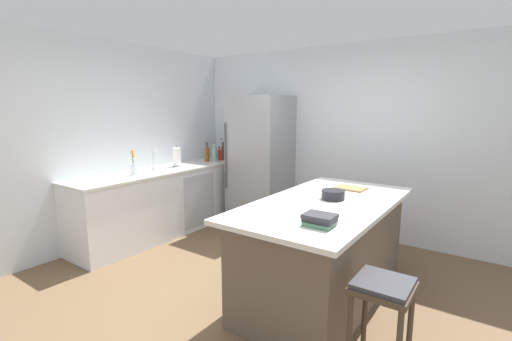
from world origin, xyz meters
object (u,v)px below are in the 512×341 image
object	(u,v)px
gin_bottle	(214,154)
whiskey_bottle	(207,154)
soda_bottle	(221,151)
cutting_board	(351,188)
cookbook_stack	(320,220)
bar_stool	(382,299)
flower_vase	(133,167)
paper_towel_roll	(177,157)
kitchen_island	(324,249)
hot_sauce_bottle	(219,155)
sink_faucet	(154,159)
mixing_bowl	(333,195)
syrup_bottle	(223,153)
refrigerator	(260,161)

from	to	relation	value
gin_bottle	whiskey_bottle	world-z (taller)	gin_bottle
soda_bottle	cutting_board	xyz separation A→B (m)	(2.62, -1.00, -0.11)
whiskey_bottle	cookbook_stack	world-z (taller)	whiskey_bottle
bar_stool	gin_bottle	bearing A→B (deg)	147.89
whiskey_bottle	flower_vase	bearing A→B (deg)	-88.79
paper_towel_roll	cookbook_stack	size ratio (longest dim) A/B	1.39
kitchen_island	paper_towel_roll	bearing A→B (deg)	166.99
hot_sauce_bottle	cookbook_stack	distance (m)	3.43
sink_faucet	cutting_board	size ratio (longest dim) A/B	0.95
flower_vase	mixing_bowl	world-z (taller)	flower_vase
hot_sauce_bottle	gin_bottle	distance (m)	0.12
bar_stool	cookbook_stack	world-z (taller)	cookbook_stack
hot_sauce_bottle	flower_vase	bearing A→B (deg)	-92.14
syrup_bottle	cookbook_stack	bearing A→B (deg)	-38.12
sink_faucet	soda_bottle	bearing A→B (deg)	89.43
cookbook_stack	cutting_board	size ratio (longest dim) A/B	0.71
soda_bottle	bar_stool	bearing A→B (deg)	-34.86
bar_stool	whiskey_bottle	xyz separation A→B (m)	(-3.31, 1.95, 0.48)
whiskey_bottle	syrup_bottle	bearing A→B (deg)	70.07
cookbook_stack	soda_bottle	bearing A→B (deg)	141.79
gin_bottle	whiskey_bottle	xyz separation A→B (m)	(-0.08, -0.08, -0.00)
refrigerator	sink_faucet	bearing A→B (deg)	-127.04
flower_vase	mixing_bowl	xyz separation A→B (m)	(2.58, 0.28, -0.05)
flower_vase	cutting_board	xyz separation A→B (m)	(2.56, 0.78, -0.09)
flower_vase	soda_bottle	xyz separation A→B (m)	(-0.06, 1.77, 0.03)
refrigerator	flower_vase	bearing A→B (deg)	-117.81
kitchen_island	hot_sauce_bottle	bearing A→B (deg)	150.46
sink_faucet	paper_towel_roll	xyz separation A→B (m)	(0.03, 0.39, -0.02)
hot_sauce_bottle	gin_bottle	world-z (taller)	gin_bottle
refrigerator	syrup_bottle	xyz separation A→B (m)	(-0.78, 0.06, 0.07)
refrigerator	cutting_board	bearing A→B (deg)	-25.91
mixing_bowl	soda_bottle	bearing A→B (deg)	150.49
sink_faucet	soda_bottle	distance (m)	1.39
gin_bottle	mixing_bowl	bearing A→B (deg)	-25.26
refrigerator	bar_stool	world-z (taller)	refrigerator
soda_bottle	whiskey_bottle	xyz separation A→B (m)	(0.03, -0.38, -0.01)
kitchen_island	sink_faucet	size ratio (longest dim) A/B	6.84
soda_bottle	syrup_bottle	xyz separation A→B (m)	(0.13, -0.11, -0.01)
paper_towel_roll	whiskey_bottle	size ratio (longest dim) A/B	1.05
soda_bottle	syrup_bottle	world-z (taller)	soda_bottle
soda_bottle	hot_sauce_bottle	xyz separation A→B (m)	(0.12, -0.19, -0.04)
paper_towel_roll	syrup_bottle	world-z (taller)	paper_towel_roll
hot_sauce_bottle	sink_faucet	bearing A→B (deg)	-96.42
hot_sauce_bottle	mixing_bowl	xyz separation A→B (m)	(2.52, -1.30, -0.04)
soda_bottle	mixing_bowl	xyz separation A→B (m)	(2.64, -1.49, -0.08)
syrup_bottle	kitchen_island	bearing A→B (deg)	-31.00
sink_faucet	cutting_board	xyz separation A→B (m)	(2.63, 0.39, -0.14)
hot_sauce_bottle	mixing_bowl	bearing A→B (deg)	-27.39
flower_vase	soda_bottle	world-z (taller)	soda_bottle
kitchen_island	whiskey_bottle	xyz separation A→B (m)	(-2.59, 1.22, 0.57)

